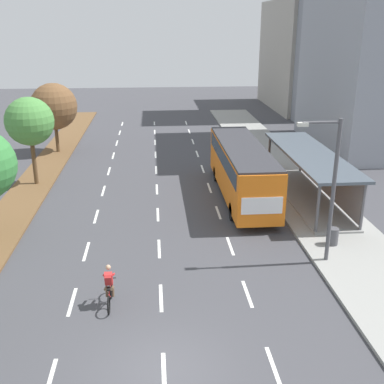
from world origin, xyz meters
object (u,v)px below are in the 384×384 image
cyclist (109,288)px  median_tree_third (30,122)px  median_tree_fourth (54,107)px  bus (242,166)px  trash_bin (333,236)px  streetlight (330,182)px  bus_shelter (313,171)px

cyclist → median_tree_third: (-6.13, 14.99, 3.55)m
median_tree_fourth → bus: bearing=-41.7°
median_tree_fourth → trash_bin: bearing=-49.1°
median_tree_third → trash_bin: bearing=-33.1°
median_tree_fourth → streetlight: 25.94m
bus → cyclist: bearing=-122.3°
streetlight → trash_bin: streetlight is taller
trash_bin → bus: bearing=113.9°
cyclist → trash_bin: bearing=22.0°
bus_shelter → bus: bus is taller
bus_shelter → trash_bin: size_ratio=13.23×
median_tree_fourth → trash_bin: median_tree_fourth is taller
streetlight → bus: bearing=104.0°
bus_shelter → bus: size_ratio=1.00×
trash_bin → cyclist: bearing=-158.0°
cyclist → median_tree_fourth: (-6.23, 23.42, 3.12)m
bus → trash_bin: bus is taller
median_tree_fourth → trash_bin: size_ratio=6.70×
bus → cyclist: (-7.22, -11.43, -1.28)m
bus → median_tree_fourth: 18.12m
median_tree_fourth → streetlight: (15.62, -20.71, -0.02)m
bus → median_tree_fourth: size_ratio=1.98×
median_tree_third → streetlight: 19.80m
cyclist → bus_shelter: bearing=43.0°
bus → cyclist: 13.58m
cyclist → median_tree_fourth: 24.44m
bus_shelter → median_tree_fourth: 21.90m
bus_shelter → median_tree_third: (-17.64, 4.26, 2.47)m
median_tree_third → median_tree_fourth: 8.44m
bus → bus_shelter: bearing=-9.3°
bus_shelter → median_tree_third: median_tree_third is taller
cyclist → median_tree_fourth: bearing=104.9°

